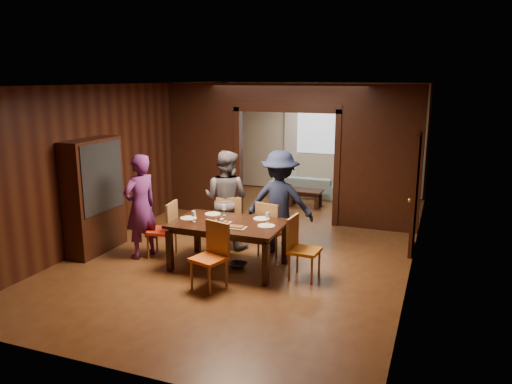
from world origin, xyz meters
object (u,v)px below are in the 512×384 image
at_px(chair_far_l, 230,221).
at_px(chair_near, 209,257).
at_px(person_navy, 280,202).
at_px(chair_right, 305,248).
at_px(sofa, 306,186).
at_px(person_grey, 226,199).
at_px(chair_left, 162,229).
at_px(chair_far_r, 273,228).
at_px(coffee_table, 305,198).
at_px(dining_table, 228,245).
at_px(person_purple, 140,206).
at_px(hutch, 94,196).

xyz_separation_m(chair_far_l, chair_near, (0.45, -1.78, 0.00)).
xyz_separation_m(person_navy, chair_far_l, (-0.91, -0.10, -0.42)).
distance_m(chair_right, chair_near, 1.47).
xyz_separation_m(sofa, chair_far_l, (-0.25, -4.32, 0.21)).
xyz_separation_m(person_grey, person_navy, (0.99, 0.09, 0.02)).
relative_size(person_navy, chair_left, 1.86).
height_order(chair_left, chair_far_r, same).
height_order(sofa, chair_near, chair_near).
relative_size(person_grey, sofa, 0.95).
height_order(coffee_table, chair_far_r, chair_far_r).
relative_size(coffee_table, chair_near, 0.82).
bearing_deg(sofa, chair_left, 77.53).
relative_size(person_grey, dining_table, 0.99).
distance_m(person_purple, chair_right, 2.89).
relative_size(person_grey, chair_far_l, 1.82).
xyz_separation_m(person_grey, hutch, (-2.05, -1.04, 0.12)).
relative_size(person_purple, chair_right, 1.84).
xyz_separation_m(person_navy, dining_table, (-0.53, -1.02, -0.52)).
relative_size(chair_right, chair_far_l, 1.00).
distance_m(chair_left, chair_right, 2.56).
relative_size(chair_left, chair_far_l, 1.00).
xyz_separation_m(person_grey, dining_table, (0.46, -0.93, -0.50)).
bearing_deg(chair_far_r, hutch, 28.87).
distance_m(person_grey, dining_table, 1.15).
xyz_separation_m(coffee_table, hutch, (-2.63, -4.33, 0.80)).
height_order(sofa, dining_table, dining_table).
bearing_deg(person_grey, chair_far_r, 173.86).
bearing_deg(person_navy, coffee_table, -90.68).
bearing_deg(person_purple, dining_table, 109.85).
bearing_deg(chair_far_r, sofa, -69.81).
xyz_separation_m(chair_far_r, chair_near, (-0.42, -1.64, 0.00)).
height_order(chair_right, chair_near, same).
distance_m(dining_table, chair_left, 1.29).
xyz_separation_m(coffee_table, chair_near, (-0.06, -5.09, 0.28)).
distance_m(sofa, coffee_table, 1.05).
bearing_deg(person_purple, person_grey, 148.89).
distance_m(person_navy, dining_table, 1.27).
distance_m(person_grey, sofa, 4.37).
height_order(sofa, hutch, hutch).
bearing_deg(chair_right, person_navy, 39.61).
relative_size(chair_left, hutch, 0.48).
bearing_deg(dining_table, chair_far_r, 58.15).
xyz_separation_m(person_purple, person_grey, (1.13, 1.00, -0.01)).
bearing_deg(person_grey, dining_table, 118.70).
height_order(person_navy, sofa, person_navy).
xyz_separation_m(dining_table, chair_far_l, (-0.38, 0.92, 0.10)).
height_order(dining_table, chair_far_l, chair_far_l).
distance_m(sofa, chair_left, 5.31).
relative_size(sofa, chair_right, 1.91).
bearing_deg(chair_far_r, person_navy, -88.41).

